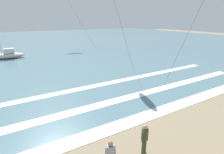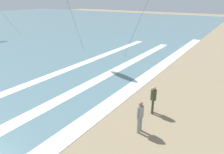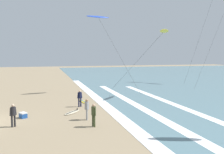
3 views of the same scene
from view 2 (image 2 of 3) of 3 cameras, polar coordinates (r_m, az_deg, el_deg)
The scene contains 5 objects.
wave_foam_shoreline at distance 10.25m, azimuth -10.49°, elevation -14.46°, with size 52.82×1.09×0.01m, color white.
wave_foam_mid_break at distance 13.03m, azimuth -15.18°, elevation -6.50°, with size 37.77×0.89×0.01m, color white.
wave_foam_outer_break at distance 16.18m, azimuth -21.96°, elevation -1.69°, with size 36.57×0.85×0.01m, color white.
surfer_left_far at distance 9.58m, azimuth 7.91°, elevation -10.31°, with size 0.51×0.32×1.60m.
surfer_mid_group at distance 11.18m, azimuth 11.55°, elevation -5.62°, with size 0.50×0.32×1.60m.
Camera 2 is at (-6.28, 4.03, 6.00)m, focal length 32.48 mm.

